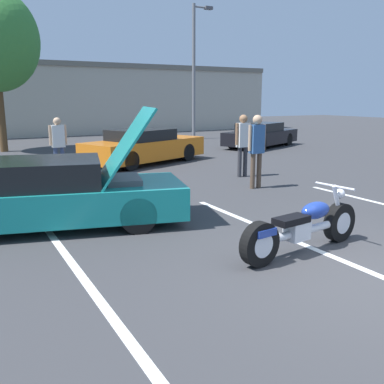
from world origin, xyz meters
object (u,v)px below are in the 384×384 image
(light_pole, at_px, (195,66))
(spectator_midground, at_px, (257,145))
(parked_car_right_row, at_px, (261,135))
(show_car_hood_open, at_px, (51,194))
(spectator_by_show_car, at_px, (243,140))
(motorcycle, at_px, (303,227))
(spectator_near_motorcycle, at_px, (58,141))
(parked_car_mid_row, at_px, (144,147))

(light_pole, height_order, spectator_midground, light_pole)
(light_pole, height_order, parked_car_right_row, light_pole)
(light_pole, xyz_separation_m, parked_car_right_row, (0.68, -5.11, -3.42))
(show_car_hood_open, xyz_separation_m, parked_car_right_row, (11.24, 8.42, -0.04))
(show_car_hood_open, distance_m, parked_car_right_row, 14.04)
(show_car_hood_open, bearing_deg, spectator_by_show_car, 37.44)
(show_car_hood_open, height_order, spectator_midground, show_car_hood_open)
(light_pole, distance_m, motorcycle, 18.68)
(light_pole, relative_size, show_car_hood_open, 1.45)
(spectator_near_motorcycle, bearing_deg, light_pole, 41.30)
(motorcycle, bearing_deg, spectator_by_show_car, 55.28)
(parked_car_mid_row, bearing_deg, spectator_by_show_car, -90.62)
(parked_car_right_row, xyz_separation_m, spectator_midground, (-5.99, -7.49, 0.57))
(show_car_hood_open, distance_m, spectator_midground, 5.35)
(parked_car_right_row, height_order, spectator_near_motorcycle, spectator_near_motorcycle)
(show_car_hood_open, bearing_deg, motorcycle, -31.71)
(show_car_hood_open, relative_size, parked_car_right_row, 1.06)
(show_car_hood_open, bearing_deg, light_pole, 66.98)
(light_pole, bearing_deg, spectator_midground, -112.87)
(show_car_hood_open, distance_m, spectator_near_motorcycle, 5.57)
(show_car_hood_open, distance_m, parked_car_mid_row, 7.66)
(motorcycle, bearing_deg, spectator_near_motorcycle, 93.91)
(spectator_near_motorcycle, distance_m, spectator_midground, 5.96)
(show_car_hood_open, distance_m, spectator_by_show_car, 6.41)
(spectator_by_show_car, bearing_deg, parked_car_mid_row, 111.32)
(motorcycle, height_order, spectator_midground, spectator_midground)
(spectator_by_show_car, bearing_deg, spectator_near_motorcycle, 147.34)
(parked_car_mid_row, bearing_deg, spectator_midground, -103.05)
(parked_car_mid_row, bearing_deg, spectator_near_motorcycle, 173.58)
(motorcycle, xyz_separation_m, spectator_by_show_car, (2.91, 5.61, 0.69))
(motorcycle, relative_size, spectator_midground, 1.30)
(parked_car_right_row, distance_m, spectator_midground, 9.61)
(spectator_near_motorcycle, height_order, spectator_midground, spectator_midground)
(parked_car_right_row, distance_m, spectator_by_show_car, 8.03)
(light_pole, height_order, show_car_hood_open, light_pole)
(light_pole, distance_m, spectator_midground, 13.96)
(parked_car_mid_row, xyz_separation_m, spectator_midground, (0.83, -5.32, 0.53))
(show_car_hood_open, height_order, parked_car_right_row, show_car_hood_open)
(motorcycle, distance_m, spectator_by_show_car, 6.36)
(light_pole, relative_size, motorcycle, 2.97)
(parked_car_right_row, distance_m, spectator_near_motorcycle, 10.40)
(show_car_hood_open, xyz_separation_m, spectator_near_motorcycle, (1.30, 5.40, 0.42))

